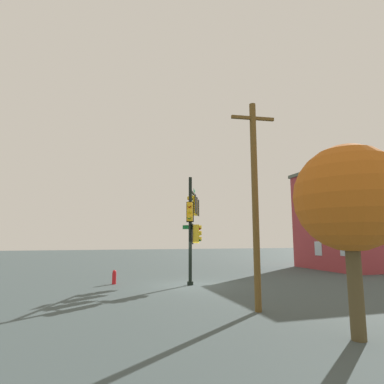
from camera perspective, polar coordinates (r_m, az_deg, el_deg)
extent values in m
plane|color=#3C4949|center=(19.11, -0.32, -16.55)|extent=(120.00, 120.00, 0.00)
cylinder|color=black|center=(18.93, -0.32, -6.89)|extent=(0.20, 0.20, 6.41)
cylinder|color=black|center=(19.10, -0.32, -16.25)|extent=(0.36, 0.36, 0.20)
cylinder|color=black|center=(21.58, 0.35, -0.52)|extent=(4.63, 1.96, 0.14)
cylinder|color=black|center=(20.18, 0.01, -1.40)|extent=(2.12, 0.91, 1.07)
cube|color=yellow|center=(20.44, 0.09, -2.19)|extent=(0.44, 0.46, 1.10)
cube|color=black|center=(20.42, 0.64, -2.19)|extent=(0.42, 0.22, 1.22)
sphere|color=maroon|center=(20.51, -0.47, -1.26)|extent=(0.22, 0.22, 0.22)
cylinder|color=yellow|center=(20.53, -0.63, -1.13)|extent=(0.27, 0.22, 0.23)
sphere|color=#FFFC14|center=(20.47, -0.47, -2.20)|extent=(0.22, 0.22, 0.22)
cylinder|color=yellow|center=(20.49, -0.63, -2.07)|extent=(0.27, 0.22, 0.23)
sphere|color=#0B621E|center=(20.44, -0.47, -3.15)|extent=(0.22, 0.22, 0.22)
cylinder|color=yellow|center=(20.45, -0.63, -3.02)|extent=(0.27, 0.22, 0.23)
cube|color=yellow|center=(21.84, 0.44, -2.59)|extent=(0.44, 0.46, 1.10)
cube|color=black|center=(21.81, 0.96, -2.58)|extent=(0.42, 0.22, 1.22)
sphere|color=maroon|center=(21.90, -0.08, -1.71)|extent=(0.22, 0.22, 0.22)
cylinder|color=yellow|center=(21.92, -0.24, -1.59)|extent=(0.27, 0.22, 0.23)
sphere|color=#FFFC14|center=(21.87, -0.08, -2.60)|extent=(0.22, 0.22, 0.22)
cylinder|color=yellow|center=(21.88, -0.24, -2.47)|extent=(0.27, 0.22, 0.23)
sphere|color=#0B621E|center=(21.83, -0.08, -3.49)|extent=(0.22, 0.22, 0.22)
cylinder|color=yellow|center=(21.85, -0.24, -3.36)|extent=(0.27, 0.22, 0.23)
cube|color=yellow|center=(23.24, 0.74, -2.94)|extent=(0.43, 0.45, 1.10)
cube|color=black|center=(23.22, 1.24, -2.94)|extent=(0.42, 0.20, 1.22)
sphere|color=maroon|center=(23.29, 0.25, -2.11)|extent=(0.22, 0.22, 0.22)
cylinder|color=yellow|center=(23.30, 0.10, -1.99)|extent=(0.27, 0.22, 0.23)
sphere|color=#FFFC14|center=(23.25, 0.25, -2.95)|extent=(0.22, 0.22, 0.22)
cylinder|color=yellow|center=(23.26, 0.10, -2.83)|extent=(0.27, 0.22, 0.23)
sphere|color=#0B621E|center=(23.22, 0.25, -3.78)|extent=(0.22, 0.22, 0.22)
cylinder|color=yellow|center=(23.23, 0.10, -3.66)|extent=(0.27, 0.22, 0.23)
cube|color=yellow|center=(18.64, -0.42, -3.60)|extent=(0.45, 0.43, 1.10)
cube|color=black|center=(18.84, -0.36, -3.65)|extent=(0.20, 0.42, 1.22)
sphere|color=maroon|center=(18.47, -0.49, -2.50)|extent=(0.22, 0.22, 0.22)
cylinder|color=yellow|center=(18.42, -0.50, -2.33)|extent=(0.22, 0.27, 0.23)
sphere|color=#FFFC14|center=(18.44, -0.49, -3.55)|extent=(0.22, 0.22, 0.22)
cylinder|color=yellow|center=(18.38, -0.51, -3.38)|extent=(0.22, 0.27, 0.23)
sphere|color=#0B621E|center=(18.41, -0.49, -4.60)|extent=(0.22, 0.22, 0.22)
cylinder|color=yellow|center=(18.36, -0.51, -4.44)|extent=(0.22, 0.27, 0.23)
cube|color=yellow|center=(18.89, 0.75, -7.61)|extent=(0.43, 0.45, 1.10)
cube|color=black|center=(18.91, 0.14, -7.61)|extent=(0.42, 0.20, 1.22)
sphere|color=maroon|center=(18.88, 1.36, -6.58)|extent=(0.22, 0.22, 0.22)
cylinder|color=yellow|center=(18.88, 1.54, -6.43)|extent=(0.27, 0.22, 0.23)
sphere|color=#FFFC14|center=(18.87, 1.36, -7.61)|extent=(0.22, 0.22, 0.22)
cylinder|color=yellow|center=(18.87, 1.54, -7.46)|extent=(0.27, 0.22, 0.23)
sphere|color=#0B621E|center=(18.87, 1.36, -8.64)|extent=(0.22, 0.22, 0.22)
cylinder|color=yellow|center=(18.87, 1.55, -8.49)|extent=(0.27, 0.22, 0.23)
cube|color=white|center=(21.87, 0.41, 0.17)|extent=(0.88, 0.37, 0.26)
cube|color=#087430|center=(21.87, 0.41, 0.17)|extent=(0.85, 0.36, 0.22)
cube|color=white|center=(18.93, -0.32, -6.40)|extent=(0.37, 0.88, 0.26)
cube|color=#106F2D|center=(18.93, -0.32, -6.40)|extent=(0.36, 0.85, 0.22)
cylinder|color=brown|center=(12.51, 11.42, -1.97)|extent=(0.25, 0.25, 8.15)
cube|color=brown|center=(13.34, 10.97, 13.03)|extent=(0.31, 1.80, 0.12)
cylinder|color=red|center=(19.96, -13.96, -15.02)|extent=(0.24, 0.24, 0.65)
sphere|color=red|center=(19.92, -13.92, -13.89)|extent=(0.22, 0.22, 0.22)
cylinder|color=red|center=(20.11, -13.98, -14.88)|extent=(0.12, 0.10, 0.10)
cylinder|color=brown|center=(10.05, 27.58, -15.64)|extent=(0.39, 0.39, 2.57)
sphere|color=#B55B19|center=(10.02, 26.58, -0.88)|extent=(3.06, 3.06, 3.06)
cube|color=#97343B|center=(31.28, 25.73, -4.59)|extent=(7.76, 5.24, 8.68)
cube|color=#4E574D|center=(31.83, 25.21, 3.49)|extent=(8.06, 5.54, 0.30)
cube|color=#A5B7C6|center=(31.48, 19.37, 0.65)|extent=(0.90, 0.04, 1.20)
cube|color=#A5B7C6|center=(27.77, 24.98, -6.84)|extent=(0.90, 0.04, 1.20)
cube|color=#A5B7C6|center=(29.70, 21.95, -9.49)|extent=(0.90, 0.04, 1.20)
cube|color=#A5B7C6|center=(31.70, 19.05, -0.09)|extent=(0.90, 0.04, 1.20)
cube|color=#A5B7C6|center=(27.35, 25.94, -9.17)|extent=(0.90, 0.04, 1.20)
cube|color=#A5B7C6|center=(29.80, 21.66, -0.51)|extent=(0.90, 0.04, 1.20)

